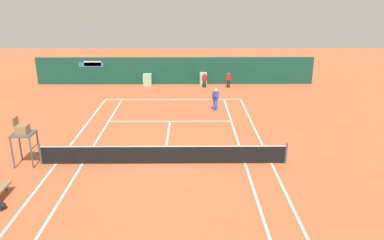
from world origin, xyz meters
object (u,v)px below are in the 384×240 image
player_on_baseline (215,97)px  ball_kid_right_post (228,79)px  tennis_ball_by_sideline (134,104)px  umpire_chair (23,133)px  ball_kid_left_post (204,79)px  tennis_ball_mid_court (197,106)px  tennis_ball_near_service_line (241,126)px

player_on_baseline → ball_kid_right_post: size_ratio=1.41×
tennis_ball_by_sideline → umpire_chair: bearing=-109.7°
ball_kid_left_post → tennis_ball_mid_court: bearing=77.0°
tennis_ball_by_sideline → tennis_ball_near_service_line: bearing=-34.0°
ball_kid_right_post → tennis_ball_near_service_line: size_ratio=19.21×
ball_kid_left_post → player_on_baseline: bearing=89.1°
umpire_chair → player_on_baseline: 13.15m
ball_kid_right_post → tennis_ball_by_sideline: ball_kid_right_post is taller
umpire_chair → tennis_ball_mid_court: umpire_chair is taller
ball_kid_left_post → ball_kid_right_post: size_ratio=0.98×
ball_kid_right_post → tennis_ball_by_sideline: size_ratio=19.21×
umpire_chair → tennis_ball_mid_court: size_ratio=35.68×
tennis_ball_near_service_line → tennis_ball_by_sideline: same height
tennis_ball_mid_court → ball_kid_right_post: bearing=62.9°
ball_kid_right_post → tennis_ball_by_sideline: bearing=44.0°
ball_kid_left_post → tennis_ball_by_sideline: size_ratio=18.91×
umpire_chair → ball_kid_left_post: size_ratio=1.89×
tennis_ball_near_service_line → tennis_ball_by_sideline: (-7.45, 5.03, 0.00)m
ball_kid_right_post → player_on_baseline: bearing=87.1°
tennis_ball_near_service_line → ball_kid_right_post: bearing=89.0°
tennis_ball_mid_court → tennis_ball_by_sideline: bearing=173.1°
umpire_chair → player_on_baseline: umpire_chair is taller
ball_kid_right_post → tennis_ball_mid_court: 6.38m
ball_kid_left_post → tennis_ball_by_sideline: (-5.54, -5.08, -0.71)m
ball_kid_right_post → umpire_chair: bearing=64.2°
ball_kid_left_post → umpire_chair: bearing=54.1°
player_on_baseline → tennis_ball_mid_court: player_on_baseline is taller
player_on_baseline → ball_kid_right_post: 7.00m
umpire_chair → ball_kid_left_post: (9.29, 15.56, -0.89)m
ball_kid_left_post → tennis_ball_near_service_line: (1.92, -10.11, -0.71)m
ball_kid_right_post → tennis_ball_near_service_line: ball_kid_right_post is taller
player_on_baseline → ball_kid_right_post: player_on_baseline is taller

